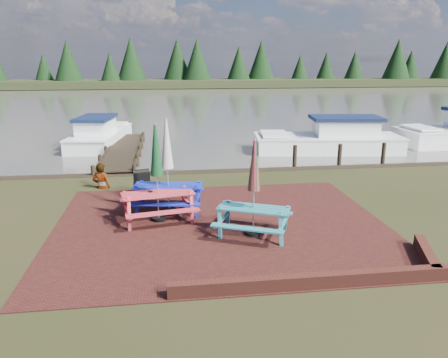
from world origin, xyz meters
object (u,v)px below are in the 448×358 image
boat_near (331,140)px  person (100,164)px  chalkboard (142,183)px  boat_jetty (100,136)px  jetty (123,150)px  picnic_table_teal (254,203)px  picnic_table_blue (168,181)px  picnic_table_red (158,188)px

boat_near → person: bearing=126.1°
chalkboard → person: (-1.48, 1.19, 0.44)m
boat_jetty → jetty: bearing=-56.1°
chalkboard → boat_near: (9.21, 7.06, -0.06)m
picnic_table_teal → boat_near: size_ratio=0.33×
picnic_table_blue → jetty: 9.23m
jetty → person: person is taller
boat_jetty → person: (1.28, -9.19, 0.54)m
boat_jetty → person: person is taller
jetty → person: 6.17m
boat_near → person: (-10.69, -5.87, 0.50)m
picnic_table_blue → boat_near: size_ratio=0.36×
picnic_table_blue → person: 3.66m
jetty → boat_jetty: size_ratio=1.38×
chalkboard → boat_jetty: (-2.76, 10.37, -0.10)m
boat_jetty → person: 9.29m
picnic_table_red → chalkboard: (-0.56, 2.35, -0.50)m
picnic_table_red → picnic_table_blue: (0.30, 0.71, 0.01)m
picnic_table_blue → boat_near: (8.36, 8.70, -0.57)m
picnic_table_red → person: 4.08m
picnic_table_blue → chalkboard: (-0.85, 1.64, -0.52)m
boat_jetty → picnic_table_teal: bearing=-60.2°
picnic_table_teal → chalkboard: (-2.99, 3.75, -0.42)m
picnic_table_teal → person: bearing=156.7°
picnic_table_teal → picnic_table_red: 2.81m
picnic_table_red → boat_jetty: size_ratio=0.41×
picnic_table_teal → picnic_table_blue: (-2.13, 2.11, 0.09)m
picnic_table_blue → person: picnic_table_blue is taller
picnic_table_red → picnic_table_teal: bearing=-40.8°
picnic_table_red → jetty: (-1.80, 9.66, -0.84)m
jetty → person: size_ratio=5.05×
picnic_table_teal → person: 6.66m
picnic_table_red → boat_near: (8.65, 9.41, -0.56)m
chalkboard → picnic_table_teal: bearing=-69.1°
picnic_table_red → person: picnic_table_red is taller
picnic_table_blue → boat_jetty: picnic_table_blue is taller
picnic_table_blue → jetty: picnic_table_blue is taller
picnic_table_teal → boat_jetty: size_ratio=0.38×
picnic_table_teal → chalkboard: picnic_table_teal is taller
jetty → picnic_table_red: bearing=-79.4°
person → picnic_table_red: bearing=134.6°
picnic_table_red → chalkboard: 2.47m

